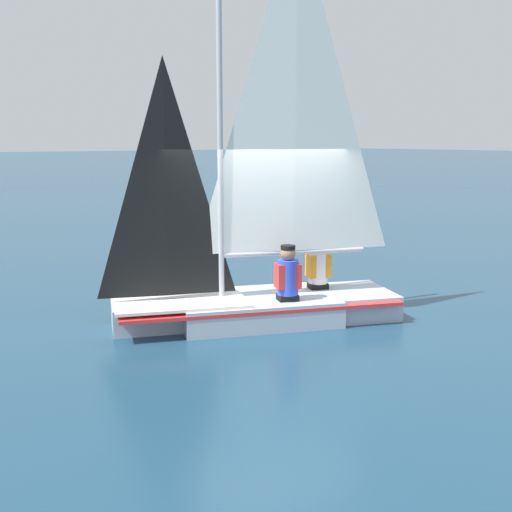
# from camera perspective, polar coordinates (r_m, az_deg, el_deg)

# --- Properties ---
(ground_plane) EXTENTS (260.00, 260.00, 0.00)m
(ground_plane) POSITION_cam_1_polar(r_m,az_deg,el_deg) (9.51, 0.00, -5.76)
(ground_plane) COLOR navy
(sailboat_main) EXTENTS (2.83, 4.30, 5.84)m
(sailboat_main) POSITION_cam_1_polar(r_m,az_deg,el_deg) (9.31, 0.21, -0.46)
(sailboat_main) COLOR #B2BCCC
(sailboat_main) RESTS_ON ground_plane
(sailor_helm) EXTENTS (0.39, 0.41, 1.16)m
(sailor_helm) POSITION_cam_1_polar(r_m,az_deg,el_deg) (9.14, 2.83, -2.35)
(sailor_helm) COLOR black
(sailor_helm) RESTS_ON ground_plane
(sailor_crew) EXTENTS (0.39, 0.41, 1.16)m
(sailor_crew) POSITION_cam_1_polar(r_m,az_deg,el_deg) (9.90, 5.54, -1.46)
(sailor_crew) COLOR black
(sailor_crew) RESTS_ON ground_plane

